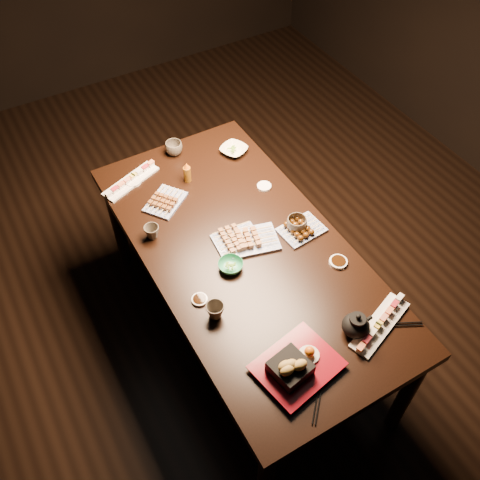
# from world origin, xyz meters

# --- Properties ---
(ground) EXTENTS (5.00, 5.00, 0.00)m
(ground) POSITION_xyz_m (0.00, 0.00, 0.00)
(ground) COLOR black
(ground) RESTS_ON ground
(dining_table) EXTENTS (0.96, 1.83, 0.75)m
(dining_table) POSITION_xyz_m (-0.23, -0.38, 0.38)
(dining_table) COLOR black
(dining_table) RESTS_ON ground
(sushi_platter_near) EXTENTS (0.36, 0.21, 0.04)m
(sushi_platter_near) POSITION_xyz_m (0.06, -1.02, 0.77)
(sushi_platter_near) COLOR white
(sushi_platter_near) RESTS_ON dining_table
(sushi_platter_far) EXTENTS (0.35, 0.21, 0.04)m
(sushi_platter_far) POSITION_xyz_m (-0.52, 0.33, 0.77)
(sushi_platter_far) COLOR white
(sushi_platter_far) RESTS_ON dining_table
(yakitori_plate_center) EXTENTS (0.23, 0.18, 0.06)m
(yakitori_plate_center) POSITION_xyz_m (-0.23, -0.31, 0.78)
(yakitori_plate_center) COLOR #828EB6
(yakitori_plate_center) RESTS_ON dining_table
(yakitori_plate_right) EXTENTS (0.28, 0.23, 0.06)m
(yakitori_plate_right) POSITION_xyz_m (-0.17, -0.35, 0.78)
(yakitori_plate_right) COLOR #828EB6
(yakitori_plate_right) RESTS_ON dining_table
(yakitori_plate_left) EXTENTS (0.26, 0.25, 0.05)m
(yakitori_plate_left) POSITION_xyz_m (-0.43, 0.10, 0.78)
(yakitori_plate_left) COLOR #828EB6
(yakitori_plate_left) RESTS_ON dining_table
(tsukune_plate) EXTENTS (0.22, 0.17, 0.05)m
(tsukune_plate) POSITION_xyz_m (0.07, -0.41, 0.78)
(tsukune_plate) COLOR #828EB6
(tsukune_plate) RESTS_ON dining_table
(edamame_bowl_green) EXTENTS (0.14, 0.14, 0.04)m
(edamame_bowl_green) POSITION_xyz_m (-0.34, -0.44, 0.77)
(edamame_bowl_green) COLOR #309461
(edamame_bowl_green) RESTS_ON dining_table
(edamame_bowl_cream) EXTENTS (0.19, 0.19, 0.03)m
(edamame_bowl_cream) POSITION_xyz_m (0.08, 0.27, 0.77)
(edamame_bowl_cream) COLOR beige
(edamame_bowl_cream) RESTS_ON dining_table
(tempura_tray) EXTENTS (0.36, 0.31, 0.12)m
(tempura_tray) POSITION_xyz_m (-0.36, -1.01, 0.81)
(tempura_tray) COLOR black
(tempura_tray) RESTS_ON dining_table
(teacup_near_left) EXTENTS (0.10, 0.10, 0.08)m
(teacup_near_left) POSITION_xyz_m (-0.52, -0.63, 0.79)
(teacup_near_left) COLOR #4D453B
(teacup_near_left) RESTS_ON dining_table
(teacup_mid_right) EXTENTS (0.13, 0.13, 0.08)m
(teacup_mid_right) POSITION_xyz_m (0.05, -0.39, 0.79)
(teacup_mid_right) COLOR #4D453B
(teacup_mid_right) RESTS_ON dining_table
(teacup_far_left) EXTENTS (0.09, 0.09, 0.07)m
(teacup_far_left) POSITION_xyz_m (-0.58, -0.08, 0.78)
(teacup_far_left) COLOR #4D453B
(teacup_far_left) RESTS_ON dining_table
(teacup_far_right) EXTENTS (0.10, 0.10, 0.08)m
(teacup_far_right) POSITION_xyz_m (-0.22, 0.43, 0.79)
(teacup_far_right) COLOR #4D453B
(teacup_far_right) RESTS_ON dining_table
(teapot) EXTENTS (0.15, 0.15, 0.12)m
(teapot) POSITION_xyz_m (-0.06, -0.99, 0.81)
(teapot) COLOR black
(teapot) RESTS_ON dining_table
(condiment_bottle) EXTENTS (0.04, 0.04, 0.12)m
(condiment_bottle) POSITION_xyz_m (-0.25, 0.19, 0.81)
(condiment_bottle) COLOR brown
(condiment_bottle) RESTS_ON dining_table
(sauce_dish_west) EXTENTS (0.08, 0.08, 0.01)m
(sauce_dish_west) POSITION_xyz_m (-0.55, -0.53, 0.76)
(sauce_dish_west) COLOR white
(sauce_dish_west) RESTS_ON dining_table
(sauce_dish_east) EXTENTS (0.09, 0.09, 0.01)m
(sauce_dish_east) POSITION_xyz_m (0.08, -0.06, 0.76)
(sauce_dish_east) COLOR white
(sauce_dish_east) RESTS_ON dining_table
(sauce_dish_se) EXTENTS (0.09, 0.09, 0.01)m
(sauce_dish_se) POSITION_xyz_m (0.11, -0.66, 0.76)
(sauce_dish_se) COLOR white
(sauce_dish_se) RESTS_ON dining_table
(sauce_dish_nw) EXTENTS (0.10, 0.10, 0.01)m
(sauce_dish_nw) POSITION_xyz_m (-0.51, 0.32, 0.76)
(sauce_dish_nw) COLOR white
(sauce_dish_nw) RESTS_ON dining_table
(chopsticks_near) EXTENTS (0.16, 0.16, 0.01)m
(chopsticks_near) POSITION_xyz_m (-0.36, -1.16, 0.75)
(chopsticks_near) COLOR black
(chopsticks_near) RESTS_ON dining_table
(chopsticks_se) EXTENTS (0.23, 0.13, 0.01)m
(chopsticks_se) POSITION_xyz_m (0.11, -1.05, 0.75)
(chopsticks_se) COLOR black
(chopsticks_se) RESTS_ON dining_table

